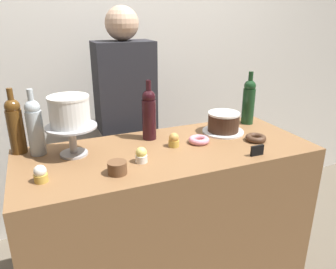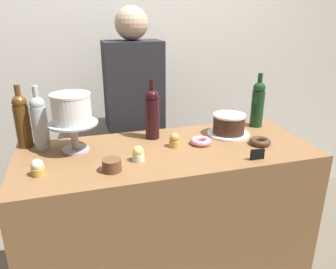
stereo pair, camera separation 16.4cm
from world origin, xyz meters
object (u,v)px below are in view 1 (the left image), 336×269
(chocolate_round_cake, at_px, (224,122))
(donut_pink, at_px, (199,140))
(wine_bottle_green, at_px, (249,101))
(donut_chocolate, at_px, (256,138))
(wine_bottle_clear, at_px, (35,126))
(price_sign_chalkboard, at_px, (257,150))
(white_layer_cake, at_px, (69,111))
(wine_bottle_amber, at_px, (15,125))
(cupcake_lemon, at_px, (141,155))
(cupcake_vanilla, at_px, (40,174))
(cupcake_caramel, at_px, (174,140))
(cookie_stack, at_px, (117,168))
(cake_stand_pedestal, at_px, (72,135))
(barista_figure, at_px, (127,129))
(wine_bottle_dark_red, at_px, (149,114))

(chocolate_round_cake, relative_size, donut_pink, 1.62)
(wine_bottle_green, xyz_separation_m, donut_chocolate, (-0.14, -0.27, -0.13))
(wine_bottle_clear, height_order, price_sign_chalkboard, wine_bottle_clear)
(donut_pink, bearing_deg, white_layer_cake, 171.35)
(chocolate_round_cake, relative_size, donut_chocolate, 1.62)
(donut_pink, bearing_deg, wine_bottle_amber, 165.36)
(donut_pink, distance_m, price_sign_chalkboard, 0.32)
(cupcake_lemon, bearing_deg, donut_pink, 17.05)
(donut_pink, bearing_deg, cupcake_vanilla, -170.68)
(white_layer_cake, distance_m, cupcake_caramel, 0.54)
(cupcake_caramel, distance_m, price_sign_chalkboard, 0.42)
(cookie_stack, bearing_deg, wine_bottle_green, 21.28)
(cake_stand_pedestal, bearing_deg, price_sign_chalkboard, -23.18)
(wine_bottle_green, height_order, wine_bottle_amber, same)
(chocolate_round_cake, height_order, wine_bottle_clear, wine_bottle_clear)
(chocolate_round_cake, bearing_deg, donut_pink, -155.89)
(cake_stand_pedestal, bearing_deg, donut_chocolate, -11.44)
(donut_pink, xyz_separation_m, barista_figure, (-0.25, 0.53, -0.08))
(wine_bottle_dark_red, bearing_deg, barista_figure, 94.43)
(wine_bottle_amber, bearing_deg, wine_bottle_dark_red, -5.98)
(wine_bottle_dark_red, bearing_deg, wine_bottle_green, 1.56)
(wine_bottle_dark_red, distance_m, cupcake_caramel, 0.21)
(wine_bottle_amber, height_order, cupcake_vanilla, wine_bottle_amber)
(white_layer_cake, xyz_separation_m, donut_chocolate, (0.94, -0.19, -0.21))
(price_sign_chalkboard, bearing_deg, wine_bottle_dark_red, 134.30)
(cake_stand_pedestal, height_order, wine_bottle_green, wine_bottle_green)
(chocolate_round_cake, xyz_separation_m, cookie_stack, (-0.70, -0.27, -0.04))
(white_layer_cake, relative_size, cupcake_caramel, 2.57)
(wine_bottle_dark_red, distance_m, wine_bottle_green, 0.66)
(wine_bottle_dark_red, xyz_separation_m, donut_pink, (0.22, -0.16, -0.13))
(white_layer_cake, distance_m, cupcake_lemon, 0.40)
(cookie_stack, bearing_deg, wine_bottle_dark_red, 51.89)
(wine_bottle_green, distance_m, donut_pink, 0.49)
(wine_bottle_dark_red, distance_m, barista_figure, 0.42)
(chocolate_round_cake, relative_size, cookie_stack, 2.16)
(wine_bottle_amber, xyz_separation_m, cupcake_vanilla, (0.08, -0.36, -0.11))
(wine_bottle_clear, bearing_deg, cupcake_lemon, -33.04)
(donut_chocolate, bearing_deg, white_layer_cake, 168.56)
(cookie_stack, bearing_deg, cupcake_lemon, 28.12)
(barista_figure, bearing_deg, cupcake_lemon, -99.59)
(white_layer_cake, xyz_separation_m, wine_bottle_amber, (-0.25, 0.13, -0.08))
(cake_stand_pedestal, bearing_deg, cookie_stack, -62.16)
(white_layer_cake, height_order, wine_bottle_green, wine_bottle_green)
(donut_pink, bearing_deg, chocolate_round_cake, 24.11)
(barista_figure, bearing_deg, price_sign_chalkboard, -61.01)
(wine_bottle_amber, xyz_separation_m, donut_chocolate, (1.18, -0.32, -0.13))
(donut_pink, xyz_separation_m, price_sign_chalkboard, (0.18, -0.26, 0.01))
(wine_bottle_amber, bearing_deg, chocolate_round_cake, -7.26)
(wine_bottle_amber, bearing_deg, donut_pink, -14.64)
(wine_bottle_amber, height_order, donut_chocolate, wine_bottle_amber)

